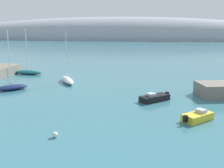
{
  "coord_description": "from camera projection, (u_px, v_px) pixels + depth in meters",
  "views": [
    {
      "loc": [
        5.91,
        -13.5,
        10.74
      ],
      "look_at": [
        0.26,
        28.3,
        1.64
      ],
      "focal_mm": 43.11,
      "sensor_mm": 36.0,
      "label": 1
    }
  ],
  "objects": [
    {
      "name": "mooring_buoy_white",
      "position": [
        55.0,
        135.0,
        26.41
      ],
      "size": [
        0.58,
        0.58,
        0.58
      ],
      "primitive_type": "sphere",
      "color": "silver",
      "rests_on": "water"
    },
    {
      "name": "motorboat_black_outer",
      "position": [
        155.0,
        98.0,
        39.37
      ],
      "size": [
        4.65,
        4.45,
        1.24
      ],
      "rotation": [
        0.0,
        0.0,
        3.88
      ],
      "color": "black",
      "rests_on": "water"
    },
    {
      "name": "distant_ridge",
      "position": [
        117.0,
        39.0,
        223.31
      ],
      "size": [
        311.36,
        57.02,
        36.54
      ],
      "primitive_type": "ellipsoid",
      "color": "#999EA8",
      "rests_on": "ground"
    },
    {
      "name": "sailboat_white_outer_mooring",
      "position": [
        67.0,
        80.0,
        51.92
      ],
      "size": [
        5.04,
        7.28,
        9.85
      ],
      "rotation": [
        0.0,
        0.0,
        5.22
      ],
      "color": "white",
      "rests_on": "water"
    },
    {
      "name": "sailboat_navy_mid_mooring",
      "position": [
        12.0,
        87.0,
        45.95
      ],
      "size": [
        5.41,
        5.17,
        10.13
      ],
      "rotation": [
        0.0,
        0.0,
        0.74
      ],
      "color": "navy",
      "rests_on": "water"
    },
    {
      "name": "sailboat_teal_near_shore",
      "position": [
        28.0,
        72.0,
        61.19
      ],
      "size": [
        6.97,
        2.68,
        10.33
      ],
      "rotation": [
        0.0,
        0.0,
        3.04
      ],
      "color": "#1E6B70",
      "rests_on": "water"
    },
    {
      "name": "motorboat_yellow_alongside_breakwater",
      "position": [
        198.0,
        116.0,
        31.19
      ],
      "size": [
        4.02,
        3.93,
        1.25
      ],
      "rotation": [
        0.0,
        0.0,
        0.75
      ],
      "color": "yellow",
      "rests_on": "water"
    }
  ]
}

